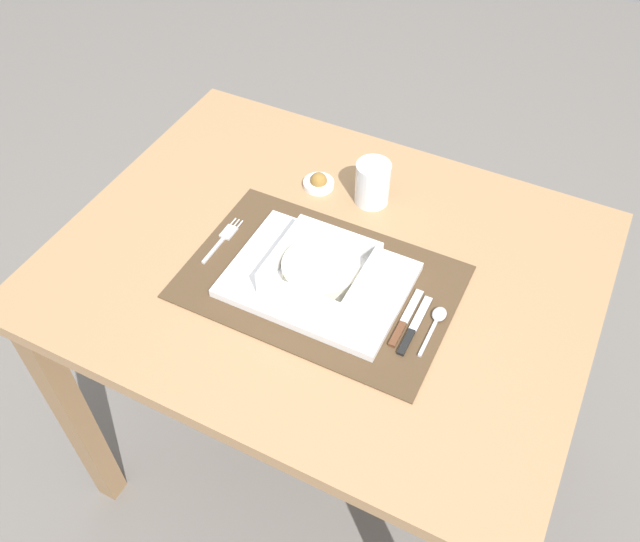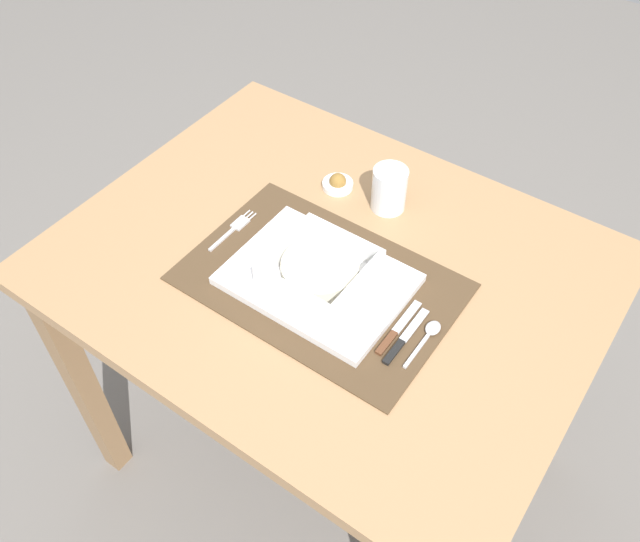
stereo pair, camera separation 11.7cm
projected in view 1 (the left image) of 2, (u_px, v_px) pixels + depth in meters
The scene contains 11 objects.
ground_plane at pixel (323, 452), 1.80m from camera, with size 6.00×6.00×0.00m, color slate.
dining_table at pixel (324, 298), 1.31m from camera, with size 0.98×0.77×0.76m.
placemat at pixel (320, 282), 1.19m from camera, with size 0.48×0.32×0.00m, color #4C3823.
serving_plate at pixel (318, 279), 1.18m from camera, with size 0.31×0.23×0.02m, color white.
porridge_bowl at pixel (321, 271), 1.16m from camera, with size 0.16×0.16×0.05m.
fork at pixel (224, 237), 1.26m from camera, with size 0.02×0.13×0.00m.
spoon at pixel (437, 319), 1.13m from camera, with size 0.02×0.11×0.01m.
butter_knife at pixel (413, 329), 1.12m from camera, with size 0.01×0.13×0.01m.
bread_knife at pixel (404, 321), 1.13m from camera, with size 0.01×0.13×0.01m.
drinking_glass at pixel (372, 185), 1.31m from camera, with size 0.07×0.07×0.09m.
condiment_saucer at pixel (319, 182), 1.36m from camera, with size 0.06×0.06×0.03m.
Camera 1 is at (0.37, -0.75, 1.66)m, focal length 37.55 mm.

